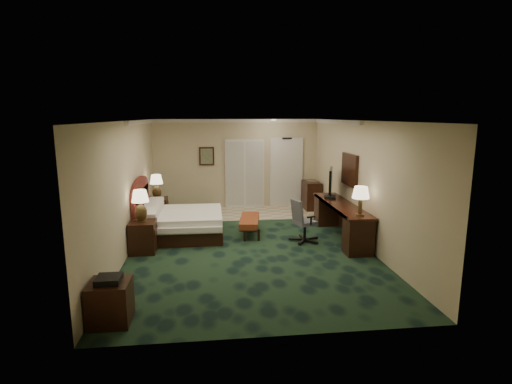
{
  "coord_description": "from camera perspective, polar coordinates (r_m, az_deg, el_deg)",
  "views": [
    {
      "loc": [
        -0.8,
        -8.4,
        2.8
      ],
      "look_at": [
        0.24,
        0.6,
        1.07
      ],
      "focal_mm": 28.0,
      "sensor_mm": 36.0,
      "label": 1
    }
  ],
  "objects": [
    {
      "name": "wall_mirror",
      "position": [
        9.65,
        13.23,
        3.11
      ],
      "size": [
        0.05,
        0.95,
        0.75
      ],
      "primitive_type": "cube",
      "color": "white",
      "rests_on": "wall_right"
    },
    {
      "name": "tile_patch",
      "position": [
        11.76,
        1.91,
        -2.9
      ],
      "size": [
        3.2,
        1.7,
        0.01
      ],
      "primitive_type": "cube",
      "color": "tan",
      "rests_on": "ground"
    },
    {
      "name": "wall_art",
      "position": [
        12.17,
        -7.06,
        5.1
      ],
      "size": [
        0.45,
        0.06,
        0.55
      ],
      "primitive_type": "cube",
      "color": "#3E5B48",
      "rests_on": "wall_back"
    },
    {
      "name": "minibar",
      "position": [
        12.22,
        7.88,
        -0.47
      ],
      "size": [
        0.45,
        0.8,
        0.85
      ],
      "primitive_type": "cube",
      "color": "black",
      "rests_on": "ground"
    },
    {
      "name": "wall_right",
      "position": [
        9.14,
        14.67,
        1.35
      ],
      "size": [
        0.0,
        7.5,
        2.7
      ],
      "primitive_type": "cube",
      "color": "#C0B491",
      "rests_on": "ground"
    },
    {
      "name": "tv",
      "position": [
        10.0,
        10.61,
        1.23
      ],
      "size": [
        0.37,
        0.91,
        0.73
      ],
      "primitive_type": "cube",
      "rotation": [
        0.0,
        0.0,
        -0.33
      ],
      "color": "black",
      "rests_on": "desk"
    },
    {
      "name": "desk",
      "position": [
        9.49,
        11.98,
        -4.06
      ],
      "size": [
        0.6,
        2.77,
        0.8
      ],
      "primitive_type": "cube",
      "color": "black",
      "rests_on": "ground"
    },
    {
      "name": "bed_bench",
      "position": [
        9.57,
        -0.93,
        -4.89
      ],
      "size": [
        0.6,
        1.27,
        0.41
      ],
      "primitive_type": "cube",
      "rotation": [
        0.0,
        0.0,
        -0.15
      ],
      "color": "maroon",
      "rests_on": "ground"
    },
    {
      "name": "wall_front",
      "position": [
        4.93,
        3.03,
        -6.29
      ],
      "size": [
        5.0,
        0.0,
        2.7
      ],
      "primitive_type": "cube",
      "color": "#C0B491",
      "rests_on": "ground"
    },
    {
      "name": "bed",
      "position": [
        9.58,
        -10.44,
        -4.52
      ],
      "size": [
        1.85,
        1.71,
        0.59
      ],
      "primitive_type": "cube",
      "color": "white",
      "rests_on": "ground"
    },
    {
      "name": "headboard",
      "position": [
        9.77,
        -16.11,
        -2.01
      ],
      "size": [
        0.12,
        2.0,
        1.4
      ],
      "primitive_type": null,
      "color": "#530F10",
      "rests_on": "ground"
    },
    {
      "name": "crown_molding",
      "position": [
        8.44,
        -1.17,
        9.82
      ],
      "size": [
        5.0,
        7.5,
        0.1
      ],
      "primitive_type": null,
      "color": "silver",
      "rests_on": "wall_back"
    },
    {
      "name": "lamp_near",
      "position": [
        8.51,
        -16.17,
        -1.91
      ],
      "size": [
        0.43,
        0.43,
        0.66
      ],
      "primitive_type": null,
      "rotation": [
        0.0,
        0.0,
        -0.25
      ],
      "color": "black",
      "rests_on": "nightstand_near"
    },
    {
      "name": "wall_left",
      "position": [
        8.69,
        -17.78,
        0.71
      ],
      "size": [
        0.0,
        7.5,
        2.7
      ],
      "primitive_type": "cube",
      "color": "#C0B491",
      "rests_on": "ground"
    },
    {
      "name": "entry_door",
      "position": [
        12.47,
        4.34,
        2.74
      ],
      "size": [
        1.02,
        0.06,
        2.18
      ],
      "primitive_type": "cube",
      "color": "silver",
      "rests_on": "ground"
    },
    {
      "name": "wall_back",
      "position": [
        12.26,
        -2.81,
        4.04
      ],
      "size": [
        5.0,
        0.0,
        2.7
      ],
      "primitive_type": "cube",
      "color": "#C0B491",
      "rests_on": "ground"
    },
    {
      "name": "nightstand_near",
      "position": [
        8.67,
        -15.81,
        -6.15
      ],
      "size": [
        0.52,
        0.6,
        0.65
      ],
      "primitive_type": "cube",
      "color": "black",
      "rests_on": "ground"
    },
    {
      "name": "ceiling",
      "position": [
        8.44,
        -1.18,
        10.15
      ],
      "size": [
        5.0,
        7.5,
        0.0
      ],
      "primitive_type": "cube",
      "color": "silver",
      "rests_on": "wall_back"
    },
    {
      "name": "desk_chair",
      "position": [
        9.03,
        7.01,
        -4.05
      ],
      "size": [
        0.73,
        0.71,
        0.98
      ],
      "primitive_type": null,
      "rotation": [
        0.0,
        0.0,
        0.37
      ],
      "color": "#434348",
      "rests_on": "ground"
    },
    {
      "name": "side_table",
      "position": [
        6.0,
        -20.09,
        -14.57
      ],
      "size": [
        0.54,
        0.54,
        0.59
      ],
      "primitive_type": "cube",
      "color": "black",
      "rests_on": "ground"
    },
    {
      "name": "closet_doors",
      "position": [
        12.28,
        -1.62,
        2.65
      ],
      "size": [
        1.2,
        0.06,
        2.1
      ],
      "primitive_type": "cube",
      "color": "#BAB7B2",
      "rests_on": "ground"
    },
    {
      "name": "lamp_far",
      "position": [
        10.91,
        -14.02,
        0.74
      ],
      "size": [
        0.35,
        0.35,
        0.65
      ],
      "primitive_type": null,
      "rotation": [
        0.0,
        0.0,
        -0.03
      ],
      "color": "black",
      "rests_on": "nightstand_far"
    },
    {
      "name": "nightstand_far",
      "position": [
        11.09,
        -13.84,
        -2.44
      ],
      "size": [
        0.5,
        0.57,
        0.62
      ],
      "primitive_type": "cube",
      "color": "black",
      "rests_on": "ground"
    },
    {
      "name": "desk_lamp",
      "position": [
        8.36,
        14.7,
        -1.22
      ],
      "size": [
        0.43,
        0.43,
        0.61
      ],
      "primitive_type": null,
      "rotation": [
        0.0,
        0.0,
        0.29
      ],
      "color": "black",
      "rests_on": "desk"
    },
    {
      "name": "floor",
      "position": [
        8.89,
        -1.11,
        -7.53
      ],
      "size": [
        5.0,
        7.5,
        0.0
      ],
      "primitive_type": "cube",
      "color": "black",
      "rests_on": "ground"
    }
  ]
}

